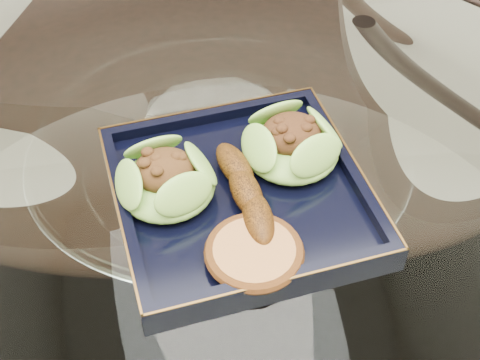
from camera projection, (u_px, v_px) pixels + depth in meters
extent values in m
cylinder|color=white|center=(220.00, 182.00, 0.78)|extent=(1.10, 1.10, 0.01)
torus|color=black|center=(220.00, 182.00, 0.78)|extent=(1.13, 1.13, 0.02)
cylinder|color=black|center=(337.00, 193.00, 1.29)|extent=(0.04, 0.04, 0.75)
cylinder|color=black|center=(41.00, 244.00, 1.20)|extent=(0.04, 0.04, 0.75)
cube|color=black|center=(193.00, 97.00, 1.29)|extent=(0.58, 0.58, 0.04)
cylinder|color=black|center=(90.00, 247.00, 1.37)|extent=(0.03, 0.03, 0.48)
cylinder|color=black|center=(276.00, 269.00, 1.33)|extent=(0.03, 0.03, 0.48)
cylinder|color=black|center=(136.00, 125.00, 1.63)|extent=(0.03, 0.03, 0.48)
cylinder|color=black|center=(292.00, 140.00, 1.59)|extent=(0.03, 0.03, 0.48)
cube|color=black|center=(240.00, 199.00, 0.74)|extent=(0.29, 0.29, 0.02)
ellipsoid|color=#5A9E2E|center=(166.00, 182.00, 0.72)|extent=(0.12, 0.12, 0.04)
ellipsoid|color=#63A730|center=(291.00, 146.00, 0.76)|extent=(0.12, 0.12, 0.04)
ellipsoid|color=#60320A|center=(246.00, 191.00, 0.72)|extent=(0.04, 0.15, 0.03)
cylinder|color=#C07840|center=(254.00, 254.00, 0.67)|extent=(0.09, 0.09, 0.02)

